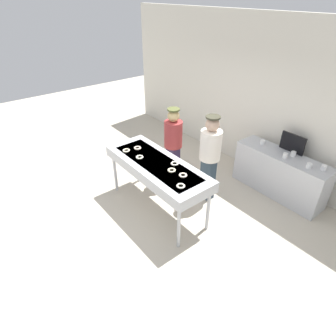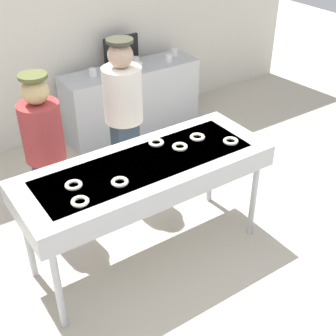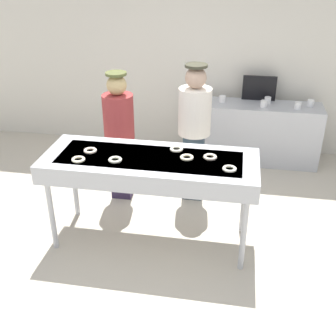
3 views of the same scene
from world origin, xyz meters
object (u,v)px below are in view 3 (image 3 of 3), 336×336
worker_baker (119,129)px  sugar_donut_4 (210,157)px  sugar_donut_2 (90,151)px  menu_display (259,88)px  prep_counter (255,133)px  sugar_donut_3 (78,159)px  sugar_donut_5 (229,169)px  paper_cup_3 (268,100)px  sugar_donut_0 (115,160)px  paper_cup_0 (222,99)px  fryer_conveyor (150,166)px  worker_assistant (194,124)px  paper_cup_2 (264,104)px  sugar_donut_1 (187,157)px  sugar_donut_6 (176,149)px  paper_cup_1 (311,103)px  paper_cup_4 (298,106)px

worker_baker → sugar_donut_4: bearing=148.5°
sugar_donut_2 → menu_display: 2.86m
sugar_donut_2 → sugar_donut_4: size_ratio=1.00×
sugar_donut_2 → prep_counter: bearing=51.0°
sugar_donut_3 → sugar_donut_5: (1.43, 0.05, 0.00)m
sugar_donut_2 → paper_cup_3: 2.84m
sugar_donut_0 → menu_display: 2.83m
prep_counter → paper_cup_3: 0.49m
sugar_donut_4 → paper_cup_0: (0.01, 2.06, -0.09)m
fryer_conveyor → worker_assistant: (0.33, 0.93, 0.10)m
paper_cup_2 → paper_cup_3: same height
sugar_donut_0 → sugar_donut_1: 0.69m
sugar_donut_6 → fryer_conveyor: bearing=-139.7°
sugar_donut_0 → menu_display: (1.39, 2.46, 0.04)m
fryer_conveyor → sugar_donut_4: size_ratio=16.00×
fryer_conveyor → paper_cup_3: size_ratio=22.96×
sugar_donut_3 → sugar_donut_2: bearing=77.6°
paper_cup_1 → paper_cup_3: (-0.57, 0.03, 0.00)m
prep_counter → paper_cup_4: size_ratio=19.36×
sugar_donut_3 → paper_cup_0: size_ratio=1.44×
sugar_donut_6 → menu_display: size_ratio=0.28×
paper_cup_2 → sugar_donut_0: bearing=-124.1°
sugar_donut_1 → paper_cup_2: size_ratio=1.44×
prep_counter → paper_cup_0: (-0.50, 0.02, 0.47)m
paper_cup_3 → sugar_donut_3: bearing=-128.1°
sugar_donut_1 → paper_cup_2: (0.79, 1.99, -0.09)m
sugar_donut_5 → worker_baker: 1.62m
sugar_donut_1 → paper_cup_4: 2.36m
fryer_conveyor → prep_counter: 2.42m
paper_cup_1 → paper_cup_2: bearing=-167.6°
sugar_donut_1 → worker_baker: bearing=139.2°
sugar_donut_5 → paper_cup_0: 2.29m
sugar_donut_1 → sugar_donut_2: same height
worker_assistant → paper_cup_1: (1.46, 1.23, -0.08)m
sugar_donut_4 → paper_cup_3: sugar_donut_4 is taller
worker_baker → paper_cup_0: size_ratio=17.19×
sugar_donut_2 → paper_cup_3: sugar_donut_2 is taller
paper_cup_0 → paper_cup_3: 0.63m
sugar_donut_3 → paper_cup_2: bearing=50.7°
worker_assistant → paper_cup_3: 1.54m
sugar_donut_0 → paper_cup_3: (1.52, 2.33, -0.09)m
sugar_donut_5 → sugar_donut_2: bearing=173.6°
sugar_donut_0 → sugar_donut_3: 0.35m
prep_counter → paper_cup_1: size_ratio=19.36×
sugar_donut_0 → paper_cup_0: bearing=68.5°
sugar_donut_4 → paper_cup_1: size_ratio=1.44×
sugar_donut_3 → prep_counter: 2.94m
sugar_donut_6 → prep_counter: bearing=66.0°
fryer_conveyor → worker_baker: worker_baker is taller
sugar_donut_0 → paper_cup_1: 3.11m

